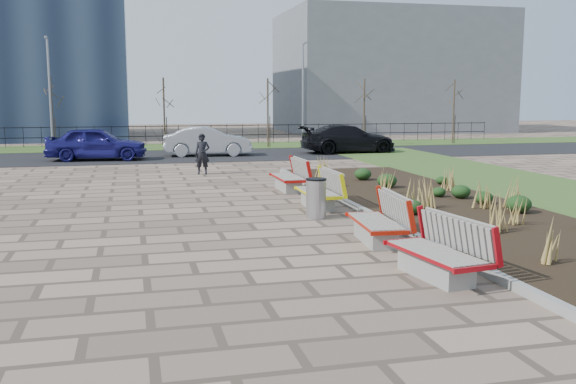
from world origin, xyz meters
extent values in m
plane|color=#89715E|center=(0.00, 0.00, 0.00)|extent=(120.00, 120.00, 0.00)
cube|color=black|center=(6.25, 5.00, 0.05)|extent=(4.50, 18.00, 0.10)
cube|color=gray|center=(3.92, 5.00, 0.07)|extent=(0.16, 18.00, 0.15)
cube|color=#33511E|center=(0.00, 28.00, 0.02)|extent=(80.00, 5.00, 0.04)
cube|color=black|center=(0.00, 22.00, 0.01)|extent=(80.00, 7.00, 0.02)
cylinder|color=#B2B2B7|center=(2.56, 4.42, 0.49)|extent=(0.50, 0.50, 0.97)
imported|color=black|center=(0.80, 14.17, 0.79)|extent=(0.65, 0.51, 1.58)
imported|color=navy|center=(-3.44, 20.78, 0.80)|extent=(4.74, 2.26, 1.56)
imported|color=#98999F|center=(1.89, 21.78, 0.74)|extent=(4.50, 1.84, 1.45)
imported|color=black|center=(9.37, 21.74, 0.76)|extent=(5.17, 2.28, 1.48)
cube|color=slate|center=(20.00, 42.00, 5.00)|extent=(18.00, 12.00, 10.00)
camera|label=1|loc=(-1.82, -10.65, 3.00)|focal=40.00mm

